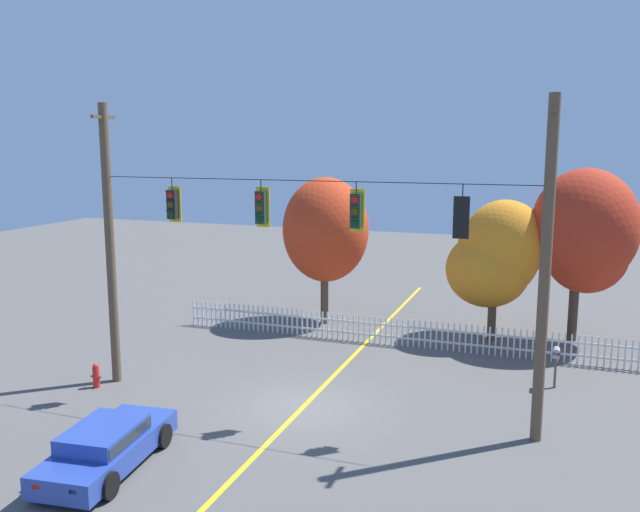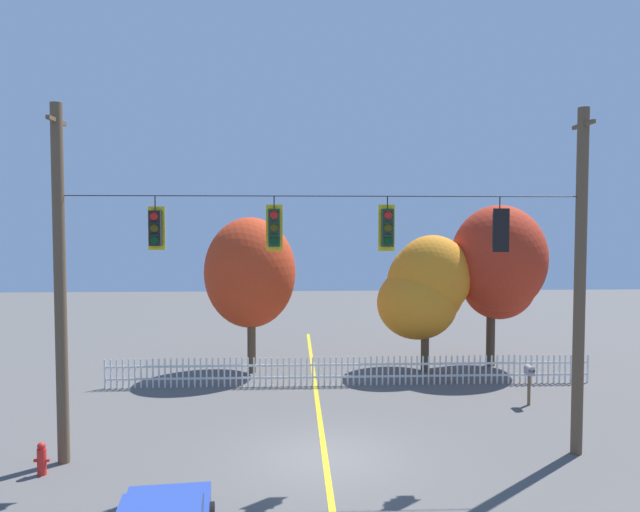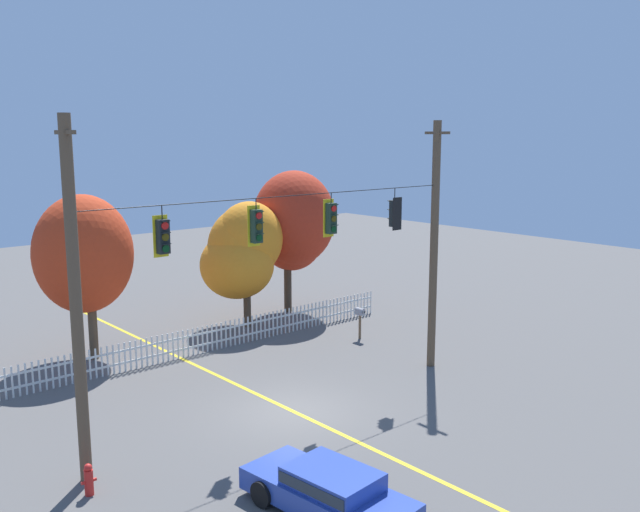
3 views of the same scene
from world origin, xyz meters
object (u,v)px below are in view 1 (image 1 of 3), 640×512
(traffic_signal_northbound_secondary, at_px, (173,204))
(autumn_maple_near_fence, at_px, (323,229))
(autumn_maple_mid, at_px, (497,255))
(fire_hydrant, at_px, (96,376))
(roadside_mailbox, at_px, (556,355))
(traffic_signal_northbound_primary, at_px, (261,207))
(autumn_oak_far_east, at_px, (585,235))
(traffic_signal_eastbound_side, at_px, (462,217))
(parked_car, at_px, (106,445))
(traffic_signal_westbound_side, at_px, (356,211))

(traffic_signal_northbound_secondary, height_order, autumn_maple_near_fence, traffic_signal_northbound_secondary)
(autumn_maple_mid, relative_size, fire_hydrant, 7.00)
(autumn_maple_mid, bearing_deg, roadside_mailbox, -64.43)
(traffic_signal_northbound_primary, height_order, autumn_maple_mid, traffic_signal_northbound_primary)
(autumn_oak_far_east, relative_size, fire_hydrant, 8.57)
(autumn_maple_near_fence, height_order, autumn_oak_far_east, autumn_oak_far_east)
(autumn_maple_mid, distance_m, roadside_mailbox, 6.20)
(traffic_signal_eastbound_side, distance_m, parked_car, 10.86)
(autumn_oak_far_east, xyz_separation_m, roadside_mailbox, (-0.83, -5.56, -3.27))
(traffic_signal_northbound_secondary, xyz_separation_m, autumn_maple_mid, (9.10, 9.49, -2.62))
(traffic_signal_northbound_primary, relative_size, traffic_signal_westbound_side, 0.99)
(traffic_signal_northbound_primary, relative_size, roadside_mailbox, 1.04)
(traffic_signal_northbound_primary, relative_size, traffic_signal_eastbound_side, 0.98)
(traffic_signal_eastbound_side, distance_m, roadside_mailbox, 7.06)
(traffic_signal_northbound_primary, height_order, traffic_signal_westbound_side, same)
(traffic_signal_westbound_side, xyz_separation_m, autumn_maple_mid, (3.12, 9.48, -2.63))
(traffic_signal_eastbound_side, relative_size, autumn_oak_far_east, 0.21)
(fire_hydrant, bearing_deg, parked_car, -49.62)
(parked_car, bearing_deg, autumn_maple_mid, 61.79)
(traffic_signal_eastbound_side, height_order, roadside_mailbox, traffic_signal_eastbound_side)
(traffic_signal_northbound_primary, distance_m, parked_car, 7.85)
(traffic_signal_northbound_primary, height_order, roadside_mailbox, traffic_signal_northbound_primary)
(autumn_maple_near_fence, xyz_separation_m, autumn_maple_mid, (7.45, 0.01, -0.73))
(traffic_signal_northbound_secondary, distance_m, traffic_signal_northbound_primary, 3.04)
(autumn_maple_near_fence, relative_size, fire_hydrant, 7.91)
(traffic_signal_eastbound_side, bearing_deg, parked_car, -145.84)
(traffic_signal_northbound_primary, xyz_separation_m, fire_hydrant, (-5.72, -0.77, -5.69))
(autumn_maple_near_fence, bearing_deg, autumn_maple_mid, 0.11)
(autumn_oak_far_east, bearing_deg, autumn_maple_near_fence, -177.89)
(traffic_signal_northbound_secondary, relative_size, autumn_maple_near_fence, 0.21)
(traffic_signal_northbound_primary, xyz_separation_m, roadside_mailbox, (8.54, 4.31, -4.98))
(traffic_signal_northbound_primary, relative_size, autumn_maple_mid, 0.25)
(traffic_signal_eastbound_side, bearing_deg, traffic_signal_northbound_primary, 179.82)
(traffic_signal_westbound_side, relative_size, parked_car, 0.32)
(traffic_signal_northbound_primary, bearing_deg, traffic_signal_westbound_side, 0.00)
(traffic_signal_westbound_side, distance_m, fire_hydrant, 10.39)
(traffic_signal_eastbound_side, relative_size, roadside_mailbox, 1.07)
(autumn_oak_far_east, distance_m, parked_car, 19.25)
(autumn_maple_mid, relative_size, autumn_oak_far_east, 0.82)
(parked_car, bearing_deg, traffic_signal_northbound_secondary, 102.47)
(traffic_signal_eastbound_side, xyz_separation_m, fire_hydrant, (-11.63, -0.75, -5.62))
(autumn_oak_far_east, bearing_deg, fire_hydrant, -144.82)
(autumn_oak_far_east, distance_m, fire_hydrant, 18.88)
(traffic_signal_westbound_side, bearing_deg, autumn_oak_far_east, 56.94)
(traffic_signal_northbound_secondary, xyz_separation_m, autumn_maple_near_fence, (1.66, 9.47, -1.89))
(traffic_signal_westbound_side, bearing_deg, autumn_maple_mid, 71.80)
(parked_car, bearing_deg, traffic_signal_eastbound_side, 34.16)
(autumn_maple_near_fence, relative_size, autumn_oak_far_east, 0.92)
(autumn_maple_mid, bearing_deg, traffic_signal_northbound_primary, -122.59)
(traffic_signal_northbound_secondary, relative_size, traffic_signal_northbound_primary, 0.98)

